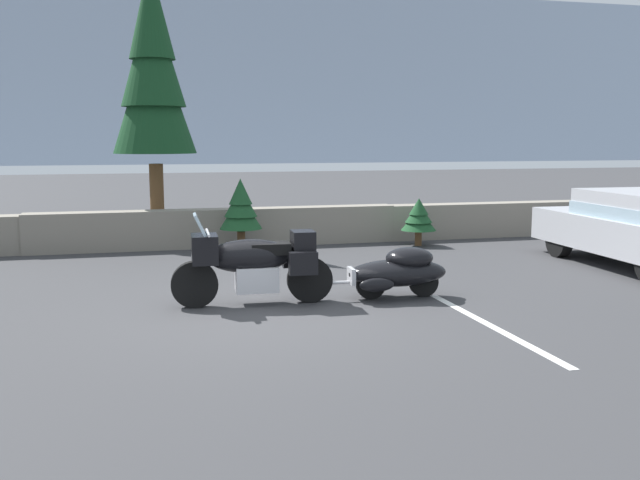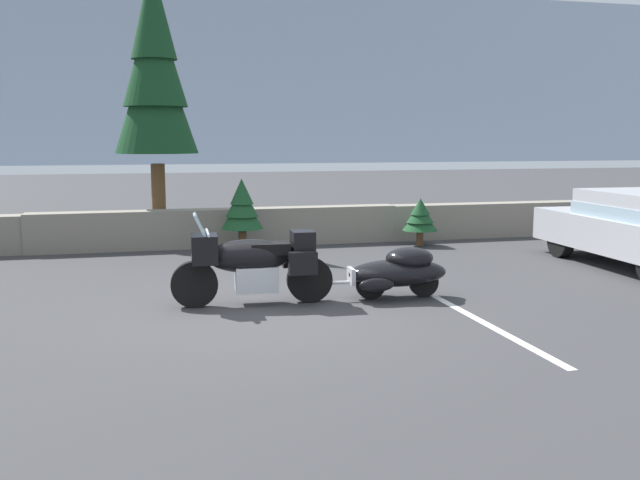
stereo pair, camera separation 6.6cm
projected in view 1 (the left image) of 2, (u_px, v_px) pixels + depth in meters
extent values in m
plane|color=#38383A|center=(267.00, 311.00, 9.80)|extent=(80.00, 80.00, 0.00)
cube|color=gray|center=(218.00, 228.00, 15.50)|extent=(8.00, 0.51, 0.83)
cube|color=gray|center=(542.00, 218.00, 17.50)|extent=(8.00, 0.54, 0.82)
cube|color=#99A8BF|center=(146.00, 98.00, 100.69)|extent=(240.00, 80.00, 16.00)
cylinder|color=black|center=(195.00, 284.00, 9.95)|extent=(0.67, 0.17, 0.66)
cylinder|color=black|center=(310.00, 280.00, 10.28)|extent=(0.67, 0.17, 0.66)
cube|color=silver|center=(257.00, 278.00, 10.12)|extent=(0.62, 0.47, 0.36)
ellipsoid|color=black|center=(249.00, 256.00, 10.05)|extent=(1.22, 0.50, 0.48)
cube|color=black|center=(205.00, 249.00, 9.91)|extent=(0.39, 0.54, 0.40)
cube|color=#9EB7C6|center=(200.00, 226.00, 9.85)|extent=(0.21, 0.45, 0.34)
cube|color=black|center=(270.00, 248.00, 10.10)|extent=(0.58, 0.39, 0.16)
cube|color=black|center=(303.00, 240.00, 10.18)|extent=(0.34, 0.42, 0.28)
cube|color=black|center=(303.00, 263.00, 9.92)|extent=(0.41, 0.18, 0.32)
cube|color=black|center=(296.00, 256.00, 10.50)|extent=(0.41, 0.18, 0.32)
cylinder|color=silver|center=(208.00, 233.00, 9.89)|extent=(0.07, 0.70, 0.04)
cylinder|color=silver|center=(198.00, 267.00, 9.92)|extent=(0.26, 0.08, 0.54)
cylinder|color=black|center=(371.00, 284.00, 10.48)|extent=(0.44, 0.12, 0.44)
cylinder|color=black|center=(424.00, 282.00, 10.65)|extent=(0.44, 0.12, 0.44)
ellipsoid|color=black|center=(398.00, 273.00, 10.54)|extent=(1.53, 0.75, 0.40)
ellipsoid|color=black|center=(409.00, 258.00, 10.55)|extent=(0.75, 0.59, 0.32)
cube|color=silver|center=(351.00, 276.00, 10.40)|extent=(0.08, 0.32, 0.24)
ellipsoid|color=black|center=(377.00, 285.00, 10.16)|extent=(0.53, 0.17, 0.20)
ellipsoid|color=black|center=(365.00, 276.00, 10.78)|extent=(0.53, 0.17, 0.20)
cylinder|color=silver|center=(326.00, 283.00, 10.34)|extent=(0.70, 0.08, 0.05)
cylinder|color=black|center=(559.00, 240.00, 14.20)|extent=(0.24, 0.69, 0.68)
cylinder|color=black|center=(627.00, 238.00, 14.54)|extent=(0.24, 0.69, 0.68)
cube|color=#B7B7BC|center=(640.00, 235.00, 12.98)|extent=(1.95, 4.55, 0.64)
cylinder|color=brown|center=(157.00, 203.00, 16.07)|extent=(0.31, 0.31, 1.79)
cone|color=#143D1E|center=(153.00, 89.00, 15.71)|extent=(1.84, 1.84, 2.83)
cone|color=#143D1E|center=(152.00, 50.00, 15.59)|extent=(1.43, 1.43, 2.48)
cone|color=#143D1E|center=(151.00, 9.00, 15.47)|extent=(1.01, 1.01, 2.12)
cylinder|color=brown|center=(241.00, 242.00, 14.73)|extent=(0.17, 0.17, 0.45)
cone|color=#194723|center=(241.00, 212.00, 14.64)|extent=(0.88, 0.88, 0.70)
cone|color=#194723|center=(241.00, 202.00, 14.61)|extent=(0.68, 0.68, 0.62)
cone|color=#194723|center=(240.00, 191.00, 14.58)|extent=(0.48, 0.48, 0.53)
cylinder|color=brown|center=(418.00, 239.00, 15.70)|extent=(0.15, 0.15, 0.30)
cone|color=#194723|center=(419.00, 219.00, 15.64)|extent=(0.78, 0.78, 0.48)
cone|color=#194723|center=(419.00, 213.00, 15.62)|extent=(0.60, 0.60, 0.42)
cone|color=#194723|center=(419.00, 206.00, 15.60)|extent=(0.43, 0.43, 0.36)
cube|color=silver|center=(491.00, 325.00, 9.01)|extent=(0.12, 3.60, 0.01)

